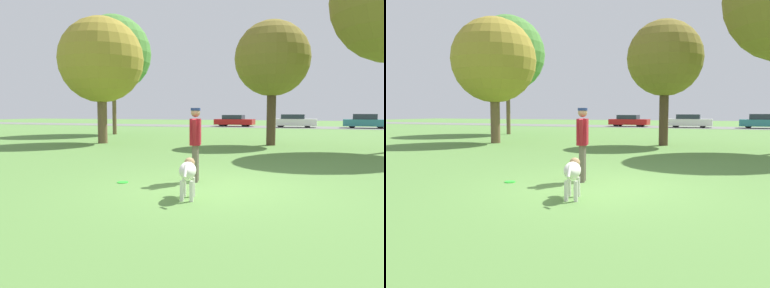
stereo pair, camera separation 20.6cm
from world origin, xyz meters
TOP-DOWN VIEW (x-y plane):
  - ground_plane at (0.00, 0.00)m, footprint 120.00×120.00m
  - far_road_strip at (0.00, 30.76)m, footprint 120.00×6.00m
  - person at (-0.55, 0.42)m, footprint 0.31×0.65m
  - dog at (-0.12, -1.13)m, footprint 0.46×0.99m
  - frisbee at (-1.98, -0.27)m, footprint 0.24×0.24m
  - tree_mid_center at (-0.39, 10.06)m, footprint 3.39×3.39m
  - tree_far_left at (-11.62, 14.71)m, footprint 5.06×5.06m
  - tree_near_left at (-8.26, 8.31)m, footprint 4.08×4.08m
  - parked_car_red at (-7.31, 30.69)m, footprint 3.98×1.85m
  - parked_car_white at (-1.26, 30.36)m, footprint 4.20×1.79m
  - parked_car_teal at (5.13, 30.93)m, footprint 4.02×1.99m

SIDE VIEW (x-z plane):
  - ground_plane at x=0.00m, z-range 0.00..0.00m
  - far_road_strip at x=0.00m, z-range 0.00..0.01m
  - frisbee at x=-1.98m, z-range 0.00..0.02m
  - dog at x=-0.12m, z-range 0.14..0.82m
  - parked_car_red at x=-7.31m, z-range 0.00..1.20m
  - parked_car_white at x=-1.26m, z-range -0.01..1.27m
  - parked_car_teal at x=5.13m, z-range -0.02..1.31m
  - person at x=-0.55m, z-range 0.14..1.75m
  - tree_mid_center at x=-0.39m, z-range 1.09..6.71m
  - tree_near_left at x=-8.26m, z-range 0.97..7.02m
  - tree_far_left at x=-11.62m, z-range 1.43..9.37m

